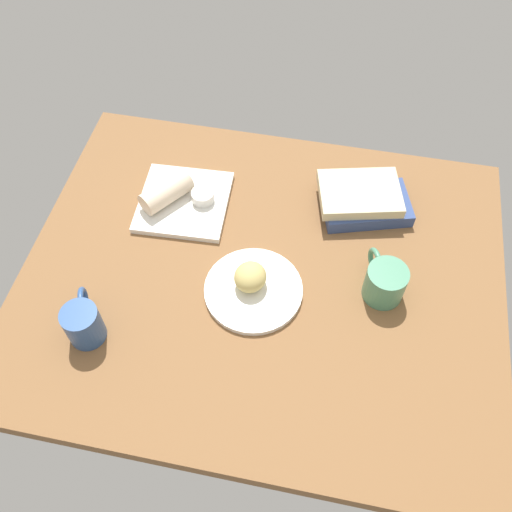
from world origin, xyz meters
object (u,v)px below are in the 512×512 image
object	(u,v)px
round_plate	(253,290)
sauce_cup	(203,196)
breakfast_wrap	(166,192)
scone_pastry	(250,277)
book_stack	(363,200)
square_plate	(184,202)
second_mug	(385,281)
coffee_mug	(83,323)

from	to	relation	value
round_plate	sauce_cup	distance (cm)	28.69
round_plate	sauce_cup	bearing A→B (deg)	127.37
breakfast_wrap	round_plate	bearing A→B (deg)	177.63
scone_pastry	sauce_cup	size ratio (longest dim) A/B	1.36
scone_pastry	book_stack	xyz separation A→B (cm)	(22.51, 28.07, -1.20)
round_plate	square_plate	distance (cm)	31.07
second_mug	round_plate	bearing A→B (deg)	-168.76
round_plate	book_stack	distance (cm)	36.32
square_plate	coffee_mug	distance (cm)	40.41
sauce_cup	breakfast_wrap	distance (cm)	8.95
coffee_mug	scone_pastry	bearing A→B (deg)	29.65
sauce_cup	second_mug	size ratio (longest dim) A/B	0.43
round_plate	scone_pastry	world-z (taller)	scone_pastry
scone_pastry	book_stack	world-z (taller)	scone_pastry
breakfast_wrap	book_stack	distance (cm)	48.33
breakfast_wrap	book_stack	world-z (taller)	breakfast_wrap
coffee_mug	second_mug	size ratio (longest dim) A/B	0.95
book_stack	coffee_mug	xyz separation A→B (cm)	(-54.28, -46.15, 1.57)
scone_pastry	breakfast_wrap	world-z (taller)	same
round_plate	second_mug	size ratio (longest dim) A/B	1.70
sauce_cup	breakfast_wrap	xyz separation A→B (cm)	(-8.67, -1.72, 1.37)
round_plate	coffee_mug	bearing A→B (deg)	-152.44
round_plate	second_mug	xyz separation A→B (cm)	(28.18, 5.60, 3.74)
scone_pastry	book_stack	size ratio (longest dim) A/B	0.30
square_plate	book_stack	distance (cm)	44.45
scone_pastry	coffee_mug	distance (cm)	36.55
square_plate	coffee_mug	xyz separation A→B (cm)	(-10.50, -38.82, 3.93)
sauce_cup	coffee_mug	distance (cm)	42.66
book_stack	coffee_mug	bearing A→B (deg)	-139.63
book_stack	second_mug	world-z (taller)	second_mug
scone_pastry	square_plate	world-z (taller)	scone_pastry
sauce_cup	second_mug	world-z (taller)	second_mug
round_plate	square_plate	bearing A→B (deg)	135.53
scone_pastry	sauce_cup	xyz separation A→B (cm)	(-16.44, 21.70, -1.26)
breakfast_wrap	sauce_cup	bearing A→B (deg)	-132.25
square_plate	coffee_mug	world-z (taller)	coffee_mug
round_plate	breakfast_wrap	xyz separation A→B (cm)	(-26.03, 21.00, 3.77)
book_stack	second_mug	bearing A→B (deg)	-74.36
second_mug	scone_pastry	bearing A→B (deg)	-171.07
round_plate	breakfast_wrap	size ratio (longest dim) A/B	1.69
sauce_cup	coffee_mug	world-z (taller)	coffee_mug
round_plate	breakfast_wrap	world-z (taller)	breakfast_wrap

